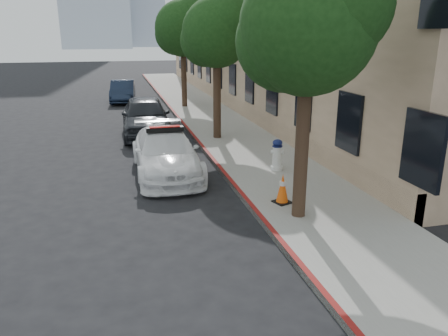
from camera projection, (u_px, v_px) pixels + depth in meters
ground at (161, 201)px, 11.17m from camera, size 120.00×120.00×0.00m
sidewalk at (212, 120)px, 21.25m from camera, size 3.20×50.00×0.15m
curb_strip at (181, 121)px, 20.89m from camera, size 0.12×50.00×0.15m
building at (285, 17)px, 25.73m from camera, size 8.00×36.00×10.00m
tree_near at (310, 25)px, 8.73m from camera, size 2.92×2.82×5.62m
tree_mid at (218, 32)px, 16.17m from camera, size 2.77×2.64×5.43m
tree_far at (183, 28)px, 23.51m from camera, size 3.10×3.00×5.81m
police_car at (166, 153)px, 13.16m from camera, size 1.87×4.58×1.48m
parked_car_mid at (146, 116)px, 18.13m from camera, size 2.03×4.79×1.62m
parked_car_far at (123, 91)px, 27.08m from camera, size 1.71×4.12×1.33m
fire_hydrant at (277, 155)px, 13.12m from camera, size 0.40×0.36×0.94m
traffic_cone at (283, 189)px, 10.58m from camera, size 0.49×0.49×0.73m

